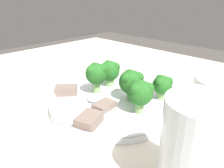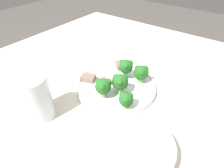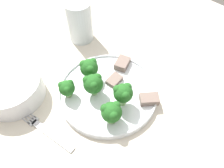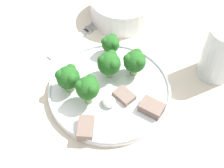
{
  "view_description": "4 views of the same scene",
  "coord_description": "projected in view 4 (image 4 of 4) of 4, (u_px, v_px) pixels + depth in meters",
  "views": [
    {
      "loc": [
        0.23,
        0.27,
        1.0
      ],
      "look_at": [
        -0.07,
        -0.03,
        0.82
      ],
      "focal_mm": 35.0,
      "sensor_mm": 36.0,
      "label": 1
    },
    {
      "loc": [
        -0.31,
        0.35,
        1.15
      ],
      "look_at": [
        -0.05,
        0.0,
        0.8
      ],
      "focal_mm": 28.0,
      "sensor_mm": 36.0,
      "label": 2
    },
    {
      "loc": [
        -0.28,
        -0.24,
        1.25
      ],
      "look_at": [
        -0.06,
        -0.03,
        0.84
      ],
      "focal_mm": 35.0,
      "sensor_mm": 36.0,
      "label": 3
    },
    {
      "loc": [
        0.25,
        -0.25,
        1.31
      ],
      "look_at": [
        -0.04,
        -0.01,
        0.82
      ],
      "focal_mm": 50.0,
      "sensor_mm": 36.0,
      "label": 4
    }
  ],
  "objects": [
    {
      "name": "broccoli_floret_front_left",
      "position": [
        68.0,
        77.0,
        0.62
      ],
      "size": [
        0.05,
        0.05,
        0.06
      ],
      "color": "#7FA866",
      "rests_on": "dinner_plate"
    },
    {
      "name": "table",
      "position": [
        128.0,
        131.0,
        0.72
      ],
      "size": [
        1.05,
        1.18,
        0.78
      ],
      "color": "beige",
      "rests_on": "ground_plane"
    },
    {
      "name": "meat_slice_rear_slice",
      "position": [
        86.0,
        128.0,
        0.58
      ],
      "size": [
        0.05,
        0.05,
        0.02
      ],
      "color": "#756056",
      "rests_on": "dinner_plate"
    },
    {
      "name": "broccoli_floret_near_rim_left",
      "position": [
        88.0,
        88.0,
        0.6
      ],
      "size": [
        0.05,
        0.05,
        0.07
      ],
      "color": "#7FA866",
      "rests_on": "dinner_plate"
    },
    {
      "name": "meat_slice_front_slice",
      "position": [
        126.0,
        94.0,
        0.63
      ],
      "size": [
        0.04,
        0.03,
        0.01
      ],
      "color": "#756056",
      "rests_on": "dinner_plate"
    },
    {
      "name": "cream_bowl",
      "position": [
        122.0,
        8.0,
        0.78
      ],
      "size": [
        0.16,
        0.16,
        0.06
      ],
      "color": "silver",
      "rests_on": "table"
    },
    {
      "name": "drinking_glass",
      "position": [
        220.0,
        55.0,
        0.65
      ],
      "size": [
        0.08,
        0.08,
        0.13
      ],
      "color": "silver",
      "rests_on": "table"
    },
    {
      "name": "dinner_plate",
      "position": [
        109.0,
        90.0,
        0.65
      ],
      "size": [
        0.26,
        0.26,
        0.02
      ],
      "color": "white",
      "rests_on": "table"
    },
    {
      "name": "broccoli_floret_back_left",
      "position": [
        135.0,
        61.0,
        0.64
      ],
      "size": [
        0.05,
        0.05,
        0.06
      ],
      "color": "#7FA866",
      "rests_on": "dinner_plate"
    },
    {
      "name": "fork",
      "position": [
        76.0,
        38.0,
        0.76
      ],
      "size": [
        0.05,
        0.17,
        0.0
      ],
      "color": "#B2B2B7",
      "rests_on": "table"
    },
    {
      "name": "broccoli_floret_center_left",
      "position": [
        109.0,
        63.0,
        0.64
      ],
      "size": [
        0.05,
        0.05,
        0.06
      ],
      "color": "#7FA866",
      "rests_on": "dinner_plate"
    },
    {
      "name": "broccoli_floret_center_back",
      "position": [
        111.0,
        44.0,
        0.69
      ],
      "size": [
        0.04,
        0.04,
        0.05
      ],
      "color": "#7FA866",
      "rests_on": "dinner_plate"
    },
    {
      "name": "sauce_dollop",
      "position": [
        109.0,
        102.0,
        0.62
      ],
      "size": [
        0.03,
        0.03,
        0.02
      ],
      "color": "white",
      "rests_on": "dinner_plate"
    },
    {
      "name": "meat_slice_middle_slice",
      "position": [
        152.0,
        107.0,
        0.61
      ],
      "size": [
        0.05,
        0.05,
        0.02
      ],
      "color": "#756056",
      "rests_on": "dinner_plate"
    }
  ]
}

